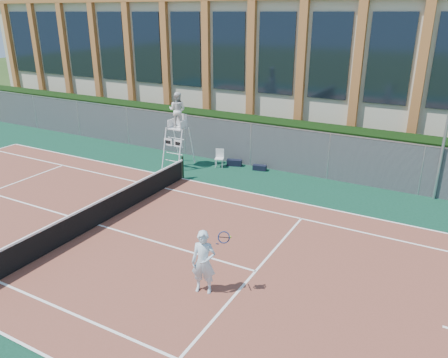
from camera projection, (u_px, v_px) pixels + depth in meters
The scene contains 13 objects.
ground at pixel (98, 226), 16.11m from camera, with size 120.00×120.00×0.00m, color #233814.
apron at pixel (117, 215), 16.93m from camera, with size 36.00×20.00×0.01m, color #0B3220.
tennis_court at pixel (98, 225), 16.11m from camera, with size 23.77×10.97×0.02m, color brown.
tennis_net at pixel (97, 212), 15.92m from camera, with size 0.10×11.30×1.10m.
fence at pixel (216, 140), 22.92m from camera, with size 40.00×0.06×2.20m, color #595E60, non-canonical shape.
hedge at pixel (227, 135), 23.90m from camera, with size 40.00×1.40×2.20m, color black.
building at pixel (284, 63), 29.31m from camera, with size 45.00×10.60×8.22m.
steel_pole at pixel (441, 156), 17.76m from camera, with size 0.12×0.12×3.78m, color #9EA0A5.
umpire_chair at pixel (177, 112), 21.42m from camera, with size 1.06×1.64×3.81m.
plastic_chair at pixel (220, 156), 22.09m from camera, with size 0.54×0.54×0.91m.
sports_bag_near at pixel (234, 163), 22.32m from camera, with size 0.76×0.30×0.32m, color black.
sports_bag_far at pixel (260, 168), 21.70m from camera, with size 0.67×0.29×0.27m, color black.
tennis_player at pixel (204, 262), 11.96m from camera, with size 1.08×0.78×1.87m.
Camera 1 is at (11.03, -10.40, 7.38)m, focal length 35.00 mm.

